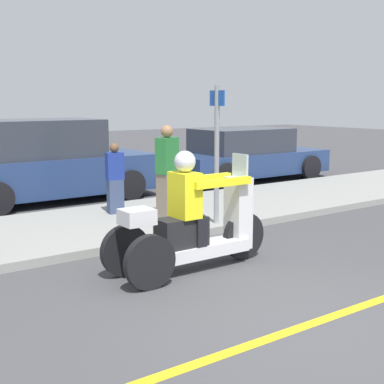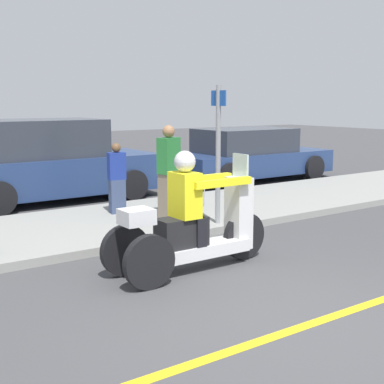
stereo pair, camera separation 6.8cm
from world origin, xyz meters
The scene contains 10 objects.
ground_plane centered at (0.00, 0.00, 0.00)m, with size 60.00×60.00×0.00m, color #424244.
lane_stripe centered at (0.07, 0.00, 0.00)m, with size 24.00×0.12×0.01m.
sidewalk_strip centered at (0.00, 4.60, 0.06)m, with size 28.00×2.80×0.12m.
motorcycle_trike centered at (0.06, 1.98, 0.54)m, with size 2.25×0.67×1.50m.
spectator_far_back centered at (1.17, 4.24, 0.87)m, with size 0.42×0.33×1.56m.
spectator_with_child centered at (0.62, 5.07, 0.72)m, with size 0.32×0.22×1.24m.
folding_chair_set_back centered at (2.04, 5.04, 0.62)m, with size 0.47×0.47×0.82m.
parked_car_lot_far centered at (0.31, 7.55, 0.79)m, with size 4.27×2.06×1.70m.
parked_car_lot_center centered at (5.62, 7.34, 0.65)m, with size 4.41×1.97×1.36m.
street_sign centered at (1.60, 3.45, 1.32)m, with size 0.08×0.36×2.20m.
Camera 1 is at (-3.64, -3.23, 2.09)m, focal length 50.00 mm.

